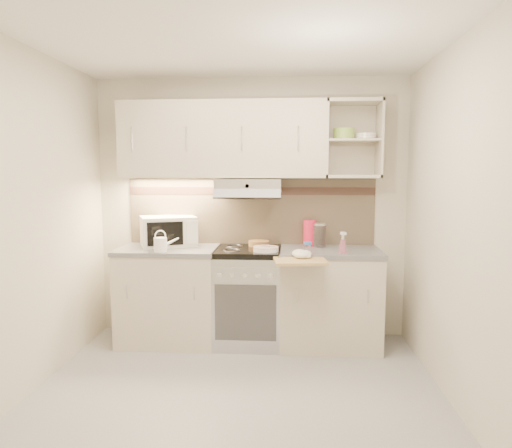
{
  "coord_description": "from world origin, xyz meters",
  "views": [
    {
      "loc": [
        0.35,
        -3.05,
        1.6
      ],
      "look_at": [
        0.08,
        0.95,
        1.15
      ],
      "focal_mm": 32.0,
      "sensor_mm": 36.0,
      "label": 1
    }
  ],
  "objects_px": {
    "glass_jar": "(320,235)",
    "cutting_board": "(300,260)",
    "plate_stack": "(266,249)",
    "pink_pitcher": "(310,233)",
    "spray_bottle": "(343,244)",
    "watering_can": "(161,244)",
    "electric_range": "(248,296)",
    "microwave": "(168,231)"
  },
  "relations": [
    {
      "from": "watering_can",
      "to": "spray_bottle",
      "type": "height_order",
      "value": "spray_bottle"
    },
    {
      "from": "microwave",
      "to": "glass_jar",
      "type": "relative_size",
      "value": 2.67
    },
    {
      "from": "electric_range",
      "to": "watering_can",
      "type": "xyz_separation_m",
      "value": [
        -0.76,
        -0.22,
        0.52
      ]
    },
    {
      "from": "watering_can",
      "to": "plate_stack",
      "type": "relative_size",
      "value": 0.97
    },
    {
      "from": "cutting_board",
      "to": "glass_jar",
      "type": "bearing_deg",
      "value": 63.03
    },
    {
      "from": "glass_jar",
      "to": "spray_bottle",
      "type": "relative_size",
      "value": 1.13
    },
    {
      "from": "electric_range",
      "to": "watering_can",
      "type": "height_order",
      "value": "watering_can"
    },
    {
      "from": "microwave",
      "to": "watering_can",
      "type": "height_order",
      "value": "microwave"
    },
    {
      "from": "plate_stack",
      "to": "glass_jar",
      "type": "bearing_deg",
      "value": 28.96
    },
    {
      "from": "electric_range",
      "to": "spray_bottle",
      "type": "bearing_deg",
      "value": -13.2
    },
    {
      "from": "plate_stack",
      "to": "electric_range",
      "type": "bearing_deg",
      "value": 141.1
    },
    {
      "from": "glass_jar",
      "to": "spray_bottle",
      "type": "xyz_separation_m",
      "value": [
        0.18,
        -0.33,
        -0.04
      ]
    },
    {
      "from": "pink_pitcher",
      "to": "spray_bottle",
      "type": "relative_size",
      "value": 1.24
    },
    {
      "from": "glass_jar",
      "to": "spray_bottle",
      "type": "height_order",
      "value": "glass_jar"
    },
    {
      "from": "pink_pitcher",
      "to": "microwave",
      "type": "bearing_deg",
      "value": -157.75
    },
    {
      "from": "pink_pitcher",
      "to": "cutting_board",
      "type": "xyz_separation_m",
      "value": [
        -0.11,
        -0.59,
        -0.15
      ]
    },
    {
      "from": "glass_jar",
      "to": "microwave",
      "type": "bearing_deg",
      "value": -179.16
    },
    {
      "from": "pink_pitcher",
      "to": "cutting_board",
      "type": "height_order",
      "value": "pink_pitcher"
    },
    {
      "from": "spray_bottle",
      "to": "electric_range",
      "type": "bearing_deg",
      "value": 149.7
    },
    {
      "from": "electric_range",
      "to": "pink_pitcher",
      "type": "height_order",
      "value": "pink_pitcher"
    },
    {
      "from": "plate_stack",
      "to": "cutting_board",
      "type": "distance_m",
      "value": 0.39
    },
    {
      "from": "electric_range",
      "to": "watering_can",
      "type": "bearing_deg",
      "value": -163.97
    },
    {
      "from": "microwave",
      "to": "glass_jar",
      "type": "distance_m",
      "value": 1.44
    },
    {
      "from": "microwave",
      "to": "pink_pitcher",
      "type": "relative_size",
      "value": 2.42
    },
    {
      "from": "electric_range",
      "to": "spray_bottle",
      "type": "relative_size",
      "value": 4.48
    },
    {
      "from": "spray_bottle",
      "to": "cutting_board",
      "type": "xyz_separation_m",
      "value": [
        -0.38,
        -0.19,
        -0.11
      ]
    },
    {
      "from": "plate_stack",
      "to": "watering_can",
      "type": "bearing_deg",
      "value": -175.07
    },
    {
      "from": "watering_can",
      "to": "pink_pitcher",
      "type": "relative_size",
      "value": 0.88
    },
    {
      "from": "watering_can",
      "to": "pink_pitcher",
      "type": "xyz_separation_m",
      "value": [
        1.33,
        0.42,
        0.06
      ]
    },
    {
      "from": "microwave",
      "to": "watering_can",
      "type": "relative_size",
      "value": 2.75
    },
    {
      "from": "glass_jar",
      "to": "cutting_board",
      "type": "relative_size",
      "value": 0.53
    },
    {
      "from": "glass_jar",
      "to": "cutting_board",
      "type": "height_order",
      "value": "glass_jar"
    },
    {
      "from": "microwave",
      "to": "plate_stack",
      "type": "xyz_separation_m",
      "value": [
        0.95,
        -0.25,
        -0.12
      ]
    },
    {
      "from": "glass_jar",
      "to": "spray_bottle",
      "type": "bearing_deg",
      "value": -62.22
    },
    {
      "from": "watering_can",
      "to": "glass_jar",
      "type": "bearing_deg",
      "value": -9.51
    },
    {
      "from": "electric_range",
      "to": "plate_stack",
      "type": "height_order",
      "value": "plate_stack"
    },
    {
      "from": "microwave",
      "to": "pink_pitcher",
      "type": "distance_m",
      "value": 1.36
    },
    {
      "from": "electric_range",
      "to": "microwave",
      "type": "bearing_deg",
      "value": 171.55
    },
    {
      "from": "microwave",
      "to": "spray_bottle",
      "type": "xyz_separation_m",
      "value": [
        1.62,
        -0.31,
        -0.06
      ]
    },
    {
      "from": "pink_pitcher",
      "to": "glass_jar",
      "type": "bearing_deg",
      "value": -16.34
    },
    {
      "from": "electric_range",
      "to": "glass_jar",
      "type": "xyz_separation_m",
      "value": [
        0.67,
        0.14,
        0.56
      ]
    },
    {
      "from": "microwave",
      "to": "spray_bottle",
      "type": "bearing_deg",
      "value": -33.7
    }
  ]
}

